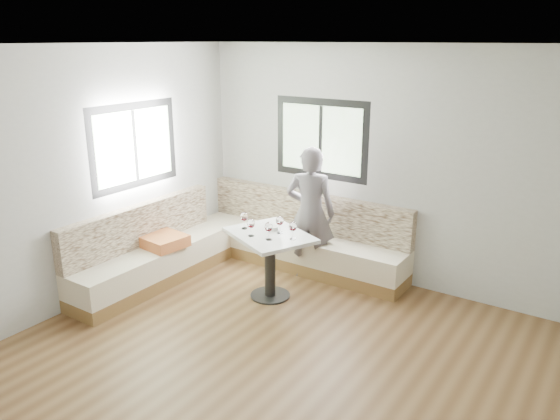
% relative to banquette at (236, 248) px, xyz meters
% --- Properties ---
extents(room, '(5.01, 5.01, 2.81)m').
position_rel_banquette_xyz_m(room, '(1.51, -1.55, 1.08)').
color(room, brown).
rests_on(room, ground).
extents(banquette, '(2.90, 2.80, 0.95)m').
position_rel_banquette_xyz_m(banquette, '(0.00, 0.00, 0.00)').
color(banquette, brown).
rests_on(banquette, ground).
extents(table, '(1.16, 1.05, 0.77)m').
position_rel_banquette_xyz_m(table, '(0.74, -0.32, 0.24)').
color(table, black).
rests_on(table, ground).
extents(person, '(0.70, 0.57, 1.64)m').
position_rel_banquette_xyz_m(person, '(0.82, 0.43, 0.49)').
color(person, '#5D565B').
rests_on(person, ground).
extents(olive_ramekin, '(0.11, 0.11, 0.05)m').
position_rel_banquette_xyz_m(olive_ramekin, '(0.71, -0.20, 0.46)').
color(olive_ramekin, white).
rests_on(olive_ramekin, table).
extents(wine_glass_a, '(0.09, 0.09, 0.20)m').
position_rel_banquette_xyz_m(wine_glass_a, '(0.41, -0.35, 0.58)').
color(wine_glass_a, white).
rests_on(wine_glass_a, table).
extents(wine_glass_b, '(0.09, 0.09, 0.20)m').
position_rel_banquette_xyz_m(wine_glass_b, '(0.61, -0.50, 0.58)').
color(wine_glass_b, white).
rests_on(wine_glass_b, table).
extents(wine_glass_c, '(0.09, 0.09, 0.20)m').
position_rel_banquette_xyz_m(wine_glass_c, '(0.84, -0.49, 0.58)').
color(wine_glass_c, white).
rests_on(wine_glass_c, table).
extents(wine_glass_d, '(0.09, 0.09, 0.20)m').
position_rel_banquette_xyz_m(wine_glass_d, '(0.82, -0.24, 0.58)').
color(wine_glass_d, white).
rests_on(wine_glass_d, table).
extents(wine_glass_e, '(0.09, 0.09, 0.20)m').
position_rel_banquette_xyz_m(wine_glass_e, '(1.05, -0.33, 0.58)').
color(wine_glass_e, white).
rests_on(wine_glass_e, table).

